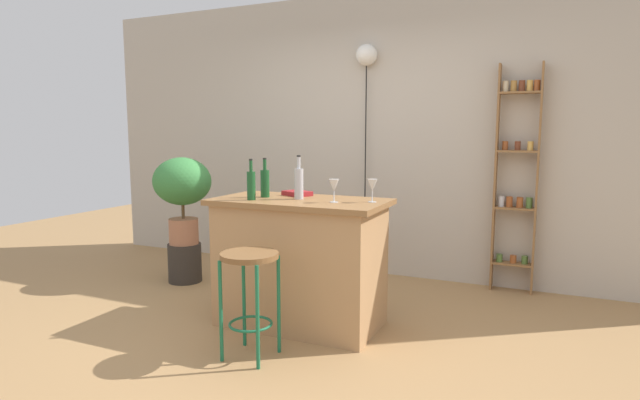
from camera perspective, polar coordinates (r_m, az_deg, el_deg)
The scene contains 14 objects.
ground at distance 3.78m, azimuth -4.25°, elevation -14.91°, with size 12.00×12.00×0.00m, color #A37A4C.
back_wall at distance 5.29m, azimuth 5.78°, elevation 7.03°, with size 6.40×0.10×2.80m, color #BCB2A3.
kitchen_counter at distance 3.88m, azimuth -2.20°, elevation -6.84°, with size 1.28×0.68×0.95m.
bar_stool at distance 3.34m, azimuth -7.75°, elevation -8.59°, with size 0.37×0.37×0.69m.
spice_shelf at distance 4.91m, azimuth 20.83°, elevation 2.44°, with size 0.37×0.13×2.04m.
plant_stool at distance 5.21m, azimuth -14.68°, elevation -6.69°, with size 0.32×0.32×0.37m, color #2D2823.
potted_plant at distance 5.08m, azimuth -14.96°, elevation 1.33°, with size 0.57×0.51×0.83m.
bottle_sauce_amber at distance 3.78m, azimuth -7.60°, elevation 1.71°, with size 0.06×0.06×0.30m.
bottle_spirits_clear at distance 3.80m, azimuth -2.35°, elevation 1.93°, with size 0.07×0.07×0.32m.
bottle_olive_oil at distance 3.93m, azimuth -6.09°, elevation 1.95°, with size 0.07×0.07×0.30m.
wine_glass_left at distance 3.64m, azimuth 5.80°, elevation 1.58°, with size 0.07×0.07×0.16m.
wine_glass_center at distance 3.61m, azimuth 1.56°, elevation 1.58°, with size 0.07×0.07×0.16m.
cookbook at distance 4.02m, azimuth -2.54°, elevation 0.74°, with size 0.21×0.15×0.04m, color maroon.
pendant_globe_light at distance 5.25m, azimuth 5.15°, elevation 15.26°, with size 0.21×0.21×2.29m.
Camera 1 is at (1.68, -3.07, 1.44)m, focal length 29.01 mm.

